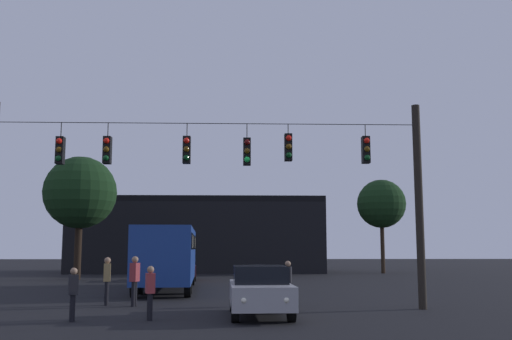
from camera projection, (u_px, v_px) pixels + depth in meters
ground_plane at (216, 289)px, 29.72m from camera, size 168.00×168.00×0.00m
overhead_signal_span at (208, 184)px, 20.05m from camera, size 14.99×0.44×7.09m
city_bus at (168, 252)px, 28.78m from camera, size 3.08×11.12×3.00m
car_near_right at (260, 290)px, 17.81m from camera, size 1.90×4.37×1.52m
car_far_left at (181, 268)px, 37.55m from camera, size 2.21×4.46×1.52m
pedestrian_crossing_left at (150, 290)px, 16.79m from camera, size 0.33×0.41×1.54m
pedestrian_crossing_center at (107, 278)px, 21.18m from camera, size 0.30×0.40×1.73m
pedestrian_crossing_right at (135, 278)px, 20.78m from camera, size 0.33×0.41×1.77m
pedestrian_near_bus at (288, 280)px, 21.15m from camera, size 0.31×0.40×1.60m
pedestrian_trailing at (73, 291)px, 16.50m from camera, size 0.36×0.42×1.50m
corner_building at (199, 236)px, 51.95m from camera, size 21.26×10.11×6.35m
tree_left_silhouette at (80, 193)px, 39.12m from camera, size 4.86×4.86×8.21m
tree_behind_building at (381, 204)px, 49.03m from camera, size 4.07×4.07×7.82m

